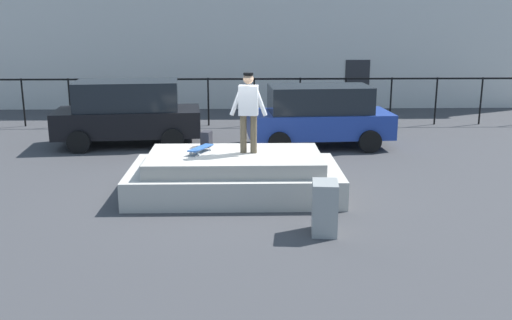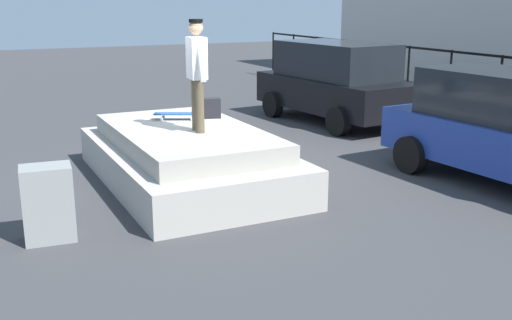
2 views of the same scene
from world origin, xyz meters
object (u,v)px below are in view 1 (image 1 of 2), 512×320
at_px(car_black_hatchback_near, 128,112).
at_px(utility_box, 325,208).
at_px(skateboarder, 248,107).
at_px(car_blue_hatchback_mid, 319,115).
at_px(backpack, 206,139).
at_px(skateboard, 201,148).

relative_size(car_black_hatchback_near, utility_box, 4.63).
height_order(skateboarder, car_blue_hatchback_mid, skateboarder).
relative_size(car_black_hatchback_near, car_blue_hatchback_mid, 1.03).
relative_size(backpack, utility_box, 0.37).
distance_m(backpack, car_black_hatchback_near, 4.95).
height_order(backpack, car_blue_hatchback_mid, car_blue_hatchback_mid).
distance_m(skateboarder, backpack, 1.39).
height_order(skateboarder, skateboard, skateboarder).
distance_m(backpack, car_blue_hatchback_mid, 4.94).
distance_m(car_black_hatchback_near, utility_box, 8.79).
relative_size(skateboard, car_blue_hatchback_mid, 0.19).
bearing_deg(skateboarder, backpack, 146.61).
height_order(backpack, car_black_hatchback_near, car_black_hatchback_near).
xyz_separation_m(skateboarder, utility_box, (1.31, -2.48, -1.40)).
bearing_deg(skateboard, car_blue_hatchback_mid, 54.92).
bearing_deg(skateboard, car_black_hatchback_near, 117.14).
height_order(car_black_hatchback_near, car_blue_hatchback_mid, car_black_hatchback_near).
bearing_deg(utility_box, skateboarder, 123.50).
xyz_separation_m(backpack, car_blue_hatchback_mid, (3.06, 3.88, -0.12)).
bearing_deg(car_blue_hatchback_mid, car_black_hatchback_near, 176.38).
distance_m(skateboarder, car_black_hatchback_near, 6.05).
bearing_deg(car_blue_hatchback_mid, skateboard, -125.08).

